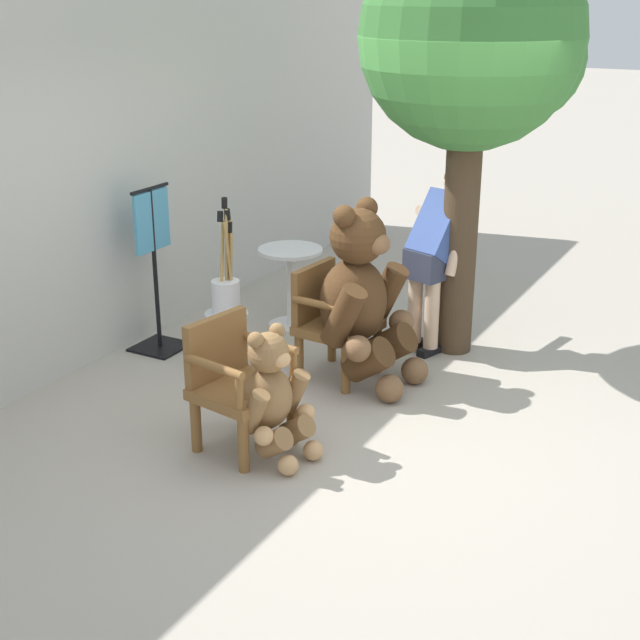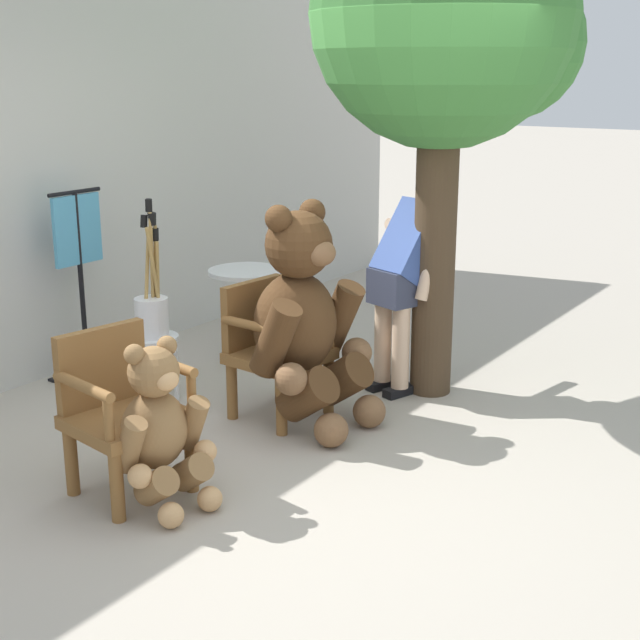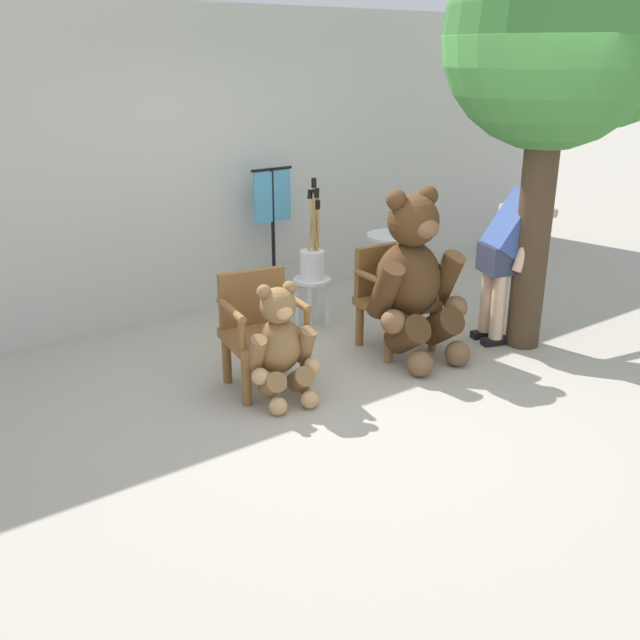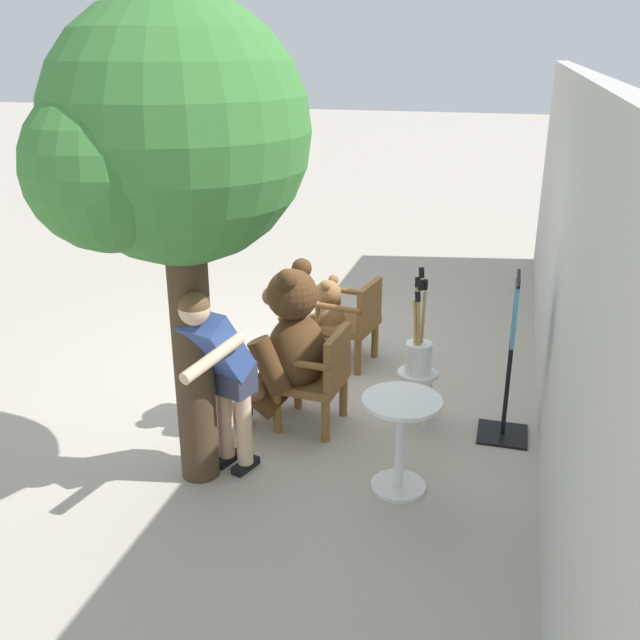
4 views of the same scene
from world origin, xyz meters
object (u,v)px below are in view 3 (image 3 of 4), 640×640
(person_visitor, at_px, (512,240))
(patio_tree, at_px, (564,46))
(teddy_bear_large, at_px, (414,277))
(white_stool, at_px, (312,290))
(brush_bucket, at_px, (313,258))
(wooden_chair_right, at_px, (393,295))
(teddy_bear_small, at_px, (280,344))
(round_side_table, at_px, (394,261))
(wooden_chair_left, at_px, (261,328))
(clothing_display_stand, at_px, (273,234))

(person_visitor, distance_m, patio_tree, 1.55)
(teddy_bear_large, bearing_deg, white_stool, 104.44)
(person_visitor, xyz_separation_m, brush_bucket, (-1.17, 1.25, -0.24))
(wooden_chair_right, xyz_separation_m, person_visitor, (0.90, -0.47, 0.44))
(teddy_bear_small, relative_size, brush_bucket, 0.96)
(person_visitor, height_order, round_side_table, person_visitor)
(wooden_chair_left, bearing_deg, white_stool, 37.38)
(person_visitor, bearing_deg, round_side_table, 97.32)
(wooden_chair_left, distance_m, clothing_display_stand, 1.87)
(brush_bucket, height_order, round_side_table, brush_bucket)
(patio_tree, bearing_deg, person_visitor, 117.93)
(brush_bucket, distance_m, clothing_display_stand, 0.73)
(teddy_bear_small, relative_size, white_stool, 1.90)
(round_side_table, bearing_deg, white_stool, -178.68)
(patio_tree, bearing_deg, white_stool, 131.30)
(white_stool, xyz_separation_m, brush_bucket, (0.00, -0.00, 0.30))
(wooden_chair_right, bearing_deg, brush_bucket, 109.40)
(wooden_chair_right, distance_m, brush_bucket, 0.85)
(white_stool, distance_m, brush_bucket, 0.30)
(teddy_bear_large, height_order, patio_tree, patio_tree)
(teddy_bear_small, distance_m, round_side_table, 2.33)
(round_side_table, distance_m, clothing_display_stand, 1.22)
(wooden_chair_left, distance_m, patio_tree, 3.12)
(teddy_bear_large, bearing_deg, wooden_chair_right, 87.52)
(wooden_chair_left, bearing_deg, brush_bucket, 37.21)
(clothing_display_stand, bearing_deg, person_visitor, -60.36)
(wooden_chair_right, bearing_deg, patio_tree, -34.22)
(wooden_chair_right, height_order, patio_tree, patio_tree)
(person_visitor, xyz_separation_m, clothing_display_stand, (-1.13, 1.98, -0.18))
(wooden_chair_right, bearing_deg, person_visitor, -27.65)
(teddy_bear_small, relative_size, patio_tree, 0.26)
(teddy_bear_small, bearing_deg, wooden_chair_right, 12.29)
(wooden_chair_left, relative_size, brush_bucket, 0.95)
(wooden_chair_right, relative_size, patio_tree, 0.26)
(brush_bucket, bearing_deg, teddy_bear_small, -134.42)
(brush_bucket, height_order, patio_tree, patio_tree)
(white_stool, bearing_deg, patio_tree, -48.70)
(wooden_chair_right, distance_m, white_stool, 0.84)
(person_visitor, xyz_separation_m, patio_tree, (0.12, -0.22, 1.53))
(white_stool, height_order, patio_tree, patio_tree)
(teddy_bear_large, distance_m, patio_tree, 2.07)
(round_side_table, distance_m, patio_tree, 2.50)
(round_side_table, bearing_deg, brush_bucket, -178.56)
(person_visitor, relative_size, white_stool, 3.26)
(clothing_display_stand, bearing_deg, teddy_bear_large, -83.02)
(wooden_chair_left, xyz_separation_m, teddy_bear_small, (-0.02, -0.29, -0.03))
(wooden_chair_right, height_order, teddy_bear_large, teddy_bear_large)
(white_stool, distance_m, patio_tree, 2.85)
(teddy_bear_large, xyz_separation_m, clothing_display_stand, (-0.22, 1.76, 0.04))
(wooden_chair_right, height_order, round_side_table, wooden_chair_right)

